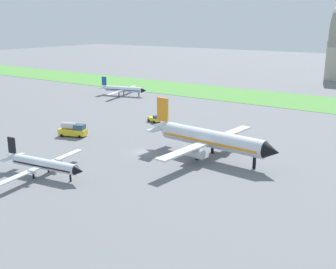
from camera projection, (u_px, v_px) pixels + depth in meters
The scene contains 7 objects.
ground_plane at pixel (142, 152), 86.01m from camera, with size 600.00×600.00×0.00m, color slate.
grass_taxiway_strip at pixel (274, 99), 144.64m from camera, with size 360.00×28.00×0.08m, color #549342.
airplane_foreground_turboprop at pixel (43, 164), 72.20m from camera, with size 17.49×20.36×6.11m.
airplane_taxiing_turboprop at pixel (123, 89), 150.17m from camera, with size 18.39×21.33×6.50m.
airplane_midfield_jet at pixel (209, 139), 81.58m from camera, with size 29.53×30.07×10.62m.
fuel_truck_near_gate at pixel (73, 130), 97.25m from camera, with size 6.93×4.51×3.29m.
pushback_tug_by_runway at pixel (154, 119), 111.13m from camera, with size 3.96×2.86×1.95m.
Camera 1 is at (50.99, -64.45, 26.17)m, focal length 44.60 mm.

